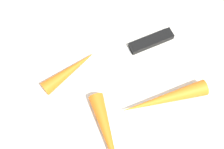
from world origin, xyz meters
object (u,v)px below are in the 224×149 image
Objects in this scene: carrot_shortest at (70,70)px; carrot_medium at (108,137)px; cutting_board at (112,76)px; knife at (145,44)px; carrot_longest at (164,99)px.

carrot_medium is at bearing -99.61° from carrot_shortest.
knife reaches higher than cutting_board.
knife is at bearing -165.91° from cutting_board.
carrot_shortest is (0.07, -0.04, 0.02)m from cutting_board.
knife is 1.27× the size of carrot_longest.
carrot_longest is (0.03, 0.11, 0.01)m from knife.
cutting_board is at bearing 159.58° from carrot_medium.
carrot_medium is (0.07, 0.10, 0.02)m from cutting_board.
knife is at bearing -16.78° from carrot_shortest.
cutting_board is 0.11m from carrot_longest.
cutting_board is 1.79× the size of knife.
carrot_longest reaches higher than carrot_shortest.
carrot_shortest is (0.00, -0.14, -0.00)m from carrot_medium.
carrot_shortest reaches higher than knife.
carrot_longest is at bearing 120.01° from cutting_board.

